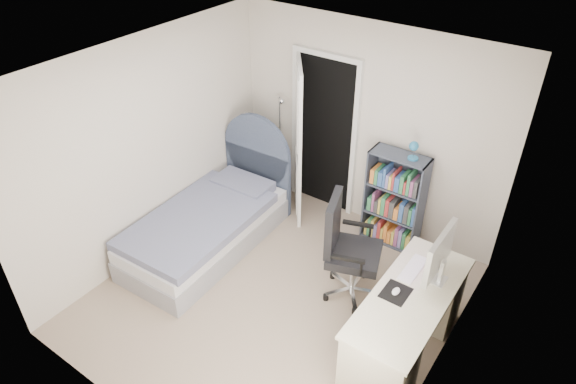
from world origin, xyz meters
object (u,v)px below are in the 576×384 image
Objects in this scene: bookcase at (394,204)px; office_chair at (346,244)px; floor_lamp at (281,154)px; desk at (407,321)px; bed at (211,223)px; nightstand at (266,169)px.

bookcase is 1.09m from office_chair.
floor_lamp is at bearing 144.41° from office_chair.
desk reaches higher than office_chair.
desk is 1.30× the size of office_chair.
desk is at bearing -3.79° from bed.
bed is 1.54× the size of floor_lamp.
bed is at bearing -143.64° from bookcase.
floor_lamp reaches higher than nightstand.
bed is 1.53× the size of bookcase.
desk is 0.97m from office_chair.
desk is (2.54, -1.56, -0.16)m from floor_lamp.
floor_lamp is 0.99× the size of bookcase.
floor_lamp is 0.91× the size of desk.
desk is (2.63, -1.35, -0.01)m from nightstand.
bookcase is 0.91× the size of desk.
floor_lamp is 2.06m from office_chair.
bed is 2.17m from bookcase.
desk reaches higher than nightstand.
nightstand is at bearing 93.61° from bed.
floor_lamp is 2.99m from desk.
nightstand is 0.54× the size of office_chair.
floor_lamp is at bearing 176.14° from bookcase.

